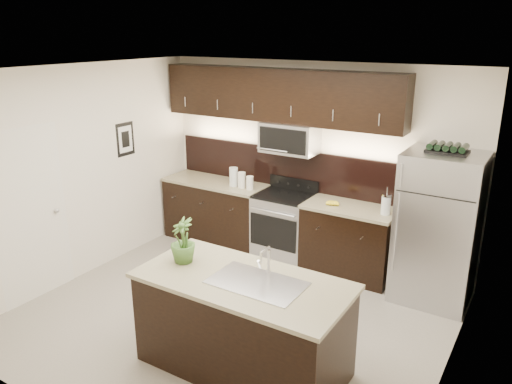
% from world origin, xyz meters
% --- Properties ---
extents(ground, '(4.50, 4.50, 0.00)m').
position_xyz_m(ground, '(0.00, 0.00, 0.00)').
color(ground, gray).
rests_on(ground, ground).
extents(room_walls, '(4.52, 4.02, 2.71)m').
position_xyz_m(room_walls, '(-0.11, -0.04, 1.70)').
color(room_walls, silver).
rests_on(room_walls, ground).
extents(counter_run, '(3.51, 0.65, 0.94)m').
position_xyz_m(counter_run, '(-0.46, 1.69, 0.47)').
color(counter_run, black).
rests_on(counter_run, ground).
extents(upper_fixtures, '(3.49, 0.40, 1.66)m').
position_xyz_m(upper_fixtures, '(-0.43, 1.84, 2.14)').
color(upper_fixtures, black).
rests_on(upper_fixtures, counter_run).
extents(island, '(1.96, 0.96, 0.94)m').
position_xyz_m(island, '(0.60, -0.66, 0.47)').
color(island, black).
rests_on(island, ground).
extents(sink_faucet, '(0.84, 0.50, 0.28)m').
position_xyz_m(sink_faucet, '(0.75, -0.65, 0.96)').
color(sink_faucet, silver).
rests_on(sink_faucet, island).
extents(refrigerator, '(0.86, 0.78, 1.79)m').
position_xyz_m(refrigerator, '(1.80, 1.63, 0.90)').
color(refrigerator, '#B2B2B7').
rests_on(refrigerator, ground).
extents(wine_rack, '(0.44, 0.27, 0.10)m').
position_xyz_m(wine_rack, '(1.80, 1.63, 1.84)').
color(wine_rack, black).
rests_on(wine_rack, refrigerator).
extents(plant, '(0.33, 0.33, 0.44)m').
position_xyz_m(plant, '(-0.08, -0.66, 1.16)').
color(plant, '#3D6327').
rests_on(plant, island).
extents(canisters, '(0.40, 0.14, 0.27)m').
position_xyz_m(canisters, '(-0.95, 1.63, 1.06)').
color(canisters, silver).
rests_on(canisters, counter_run).
extents(french_press, '(0.12, 0.12, 0.34)m').
position_xyz_m(french_press, '(1.17, 1.64, 1.07)').
color(french_press, silver).
rests_on(french_press, counter_run).
extents(bananas, '(0.21, 0.18, 0.05)m').
position_xyz_m(bananas, '(0.44, 1.61, 0.97)').
color(bananas, yellow).
rests_on(bananas, counter_run).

